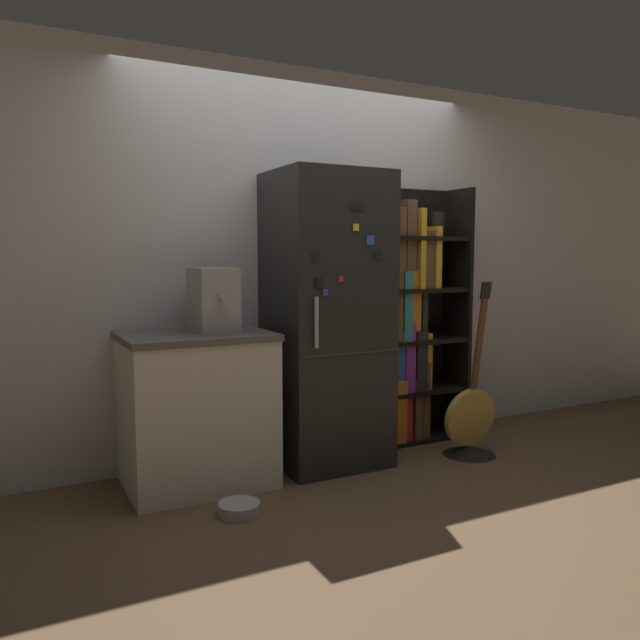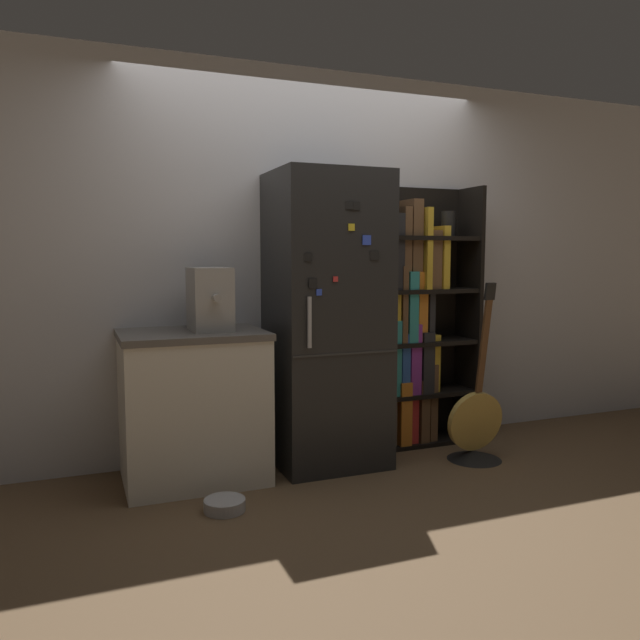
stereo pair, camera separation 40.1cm
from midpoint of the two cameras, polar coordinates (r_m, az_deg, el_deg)
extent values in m
plane|color=brown|center=(4.10, 4.21, -13.37)|extent=(16.00, 16.00, 0.00)
cube|color=silver|center=(4.30, 1.57, 5.22)|extent=(8.00, 0.05, 2.60)
cube|color=black|center=(4.01, 3.47, -0.01)|extent=(0.69, 0.63, 1.88)
cube|color=#333333|center=(3.75, 5.51, -3.11)|extent=(0.68, 0.01, 0.01)
cube|color=#B2B2B7|center=(3.61, 2.20, -0.24)|extent=(0.02, 0.02, 0.30)
cube|color=black|center=(3.72, 5.80, 10.40)|extent=(0.05, 0.02, 0.05)
cube|color=black|center=(3.79, 8.04, 5.88)|extent=(0.06, 0.01, 0.05)
cube|color=yellow|center=(3.72, 6.02, 8.44)|extent=(0.04, 0.01, 0.04)
cube|color=black|center=(3.61, 2.53, 3.37)|extent=(0.06, 0.02, 0.06)
cube|color=blue|center=(3.76, 7.37, 7.26)|extent=(0.06, 0.01, 0.06)
cube|color=black|center=(3.60, 2.08, 5.76)|extent=(0.05, 0.02, 0.05)
cube|color=black|center=(3.74, 6.46, 10.34)|extent=(0.05, 0.01, 0.05)
cube|color=blue|center=(3.63, 3.08, 2.54)|extent=(0.04, 0.02, 0.04)
cube|color=red|center=(3.67, 4.56, 3.74)|extent=(0.03, 0.01, 0.03)
cube|color=black|center=(4.36, 8.28, 0.16)|extent=(0.03, 0.33, 1.84)
cube|color=black|center=(4.76, 15.73, 0.47)|extent=(0.03, 0.33, 1.84)
cube|color=black|center=(4.68, 11.13, 0.49)|extent=(0.74, 0.03, 1.84)
cube|color=black|center=(4.72, 11.93, -10.67)|extent=(0.68, 0.30, 0.03)
cube|color=black|center=(4.63, 12.02, -6.48)|extent=(0.68, 0.30, 0.03)
cube|color=black|center=(4.57, 12.12, -1.97)|extent=(0.68, 0.30, 0.03)
cube|color=black|center=(4.54, 12.22, 2.64)|extent=(0.68, 0.30, 0.03)
cube|color=black|center=(4.53, 12.32, 7.29)|extent=(0.68, 0.30, 0.03)
cube|color=brown|center=(4.50, 8.68, -7.96)|extent=(0.05, 0.24, 0.50)
cube|color=orange|center=(4.53, 9.65, -8.20)|extent=(0.09, 0.28, 0.45)
cube|color=red|center=(4.57, 10.55, -7.53)|extent=(0.05, 0.23, 0.53)
cube|color=brown|center=(4.63, 11.33, -7.93)|extent=(0.07, 0.26, 0.45)
cube|color=brown|center=(4.66, 12.10, -7.19)|extent=(0.06, 0.25, 0.55)
cube|color=teal|center=(4.43, 8.88, -3.33)|extent=(0.07, 0.26, 0.53)
cube|color=#2D59B2|center=(4.47, 9.67, -3.88)|extent=(0.06, 0.26, 0.43)
cube|color=purple|center=(4.50, 10.55, -3.41)|extent=(0.08, 0.26, 0.50)
cube|color=#262628|center=(4.57, 11.55, -3.68)|extent=(0.09, 0.28, 0.43)
cube|color=gold|center=(4.62, 12.40, -3.76)|extent=(0.06, 0.21, 0.41)
cube|color=gold|center=(4.38, 8.99, 1.25)|extent=(0.06, 0.23, 0.50)
cube|color=brown|center=(4.41, 9.61, 1.46)|extent=(0.04, 0.27, 0.53)
cube|color=teal|center=(4.45, 10.34, 1.24)|extent=(0.07, 0.27, 0.49)
cube|color=orange|center=(4.49, 11.33, 1.25)|extent=(0.07, 0.21, 0.49)
cube|color=#262628|center=(4.55, 11.96, 0.59)|extent=(0.04, 0.25, 0.38)
cube|color=#262628|center=(4.37, 9.13, 6.17)|extent=(0.08, 0.25, 0.52)
cube|color=brown|center=(4.42, 9.98, 6.46)|extent=(0.05, 0.23, 0.57)
cube|color=brown|center=(4.45, 10.87, 6.78)|extent=(0.08, 0.21, 0.62)
cube|color=gold|center=(4.49, 11.69, 6.40)|extent=(0.04, 0.28, 0.56)
cube|color=brown|center=(4.53, 12.45, 5.40)|extent=(0.08, 0.23, 0.41)
cube|color=gold|center=(4.57, 13.23, 5.59)|extent=(0.05, 0.25, 0.44)
cylinder|color=black|center=(4.63, 14.12, 8.51)|extent=(0.10, 0.10, 0.18)
cube|color=silver|center=(3.82, -8.56, -8.08)|extent=(0.83, 0.63, 0.87)
cube|color=#5B5651|center=(3.74, -8.67, -1.33)|extent=(0.85, 0.65, 0.04)
cube|color=#A5A39E|center=(3.74, -7.04, 1.90)|extent=(0.23, 0.32, 0.38)
cylinder|color=#A5A39E|center=(3.56, -6.27, 2.01)|extent=(0.04, 0.06, 0.04)
cone|color=black|center=(4.41, 16.53, -11.78)|extent=(0.36, 0.36, 0.06)
cylinder|color=gold|center=(4.35, 16.62, -8.89)|extent=(0.40, 0.10, 0.40)
cube|color=brown|center=(4.19, 17.42, -2.36)|extent=(0.04, 0.11, 0.61)
cube|color=black|center=(4.12, 18.01, 2.49)|extent=(0.07, 0.04, 0.11)
cylinder|color=#B7B7BC|center=(3.46, -5.32, -16.55)|extent=(0.22, 0.22, 0.06)
torus|color=#B7B7BC|center=(3.45, -5.33, -16.14)|extent=(0.22, 0.22, 0.01)
camera|label=1|loc=(0.20, -87.14, 0.30)|focal=35.00mm
camera|label=2|loc=(0.20, 92.86, -0.30)|focal=35.00mm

